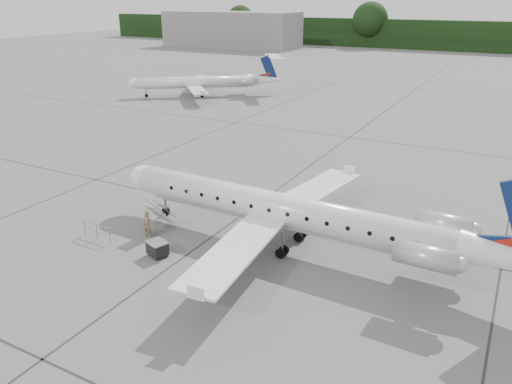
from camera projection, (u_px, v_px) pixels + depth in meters
The scene contains 9 objects.
ground at pixel (294, 272), 27.38m from camera, with size 320.00×320.00×0.00m, color slate.
treeline at pixel (496, 37), 132.40m from camera, with size 260.00×4.00×8.00m, color black.
terminal_building at pixel (231, 30), 146.58m from camera, with size 40.00×14.00×10.00m, color slate.
main_regional_jet at pixel (279, 194), 29.27m from camera, with size 26.01×18.73×6.67m, color silver, non-canonical shape.
airstair at pixel (160, 215), 32.03m from camera, with size 0.85×2.07×2.09m, color silver, non-canonical shape.
passenger at pixel (147, 224), 31.14m from camera, with size 0.63×0.41×1.72m, color olive.
safety_railing at pixel (97, 232), 30.96m from camera, with size 2.20×0.08×1.00m, color gray, non-canonical shape.
baggage_cart at pixel (157, 248), 28.97m from camera, with size 1.12×0.91×0.97m, color black, non-canonical shape.
bg_regional_left at pixel (196, 77), 74.70m from camera, with size 22.28×16.04×5.84m, color silver, non-canonical shape.
Camera 1 is at (9.51, -21.99, 14.14)m, focal length 35.00 mm.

